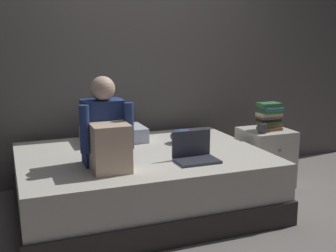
{
  "coord_description": "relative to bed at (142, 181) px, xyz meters",
  "views": [
    {
      "loc": [
        -1.22,
        -2.93,
        1.41
      ],
      "look_at": [
        -0.05,
        0.1,
        0.74
      ],
      "focal_mm": 45.62,
      "sensor_mm": 36.0,
      "label": 1
    }
  ],
  "objects": [
    {
      "name": "bed",
      "position": [
        0.0,
        0.0,
        0.0
      ],
      "size": [
        2.0,
        1.5,
        0.49
      ],
      "color": "#332D2B",
      "rests_on": "ground_plane"
    },
    {
      "name": "wall_back",
      "position": [
        0.2,
        0.9,
        1.11
      ],
      "size": [
        5.6,
        0.1,
        2.7
      ],
      "primitive_type": "cube",
      "color": "#605B56",
      "rests_on": "ground_plane"
    },
    {
      "name": "person_sitting",
      "position": [
        -0.35,
        -0.27,
        0.5
      ],
      "size": [
        0.39,
        0.44,
        0.66
      ],
      "color": "navy",
      "rests_on": "bed"
    },
    {
      "name": "book_stack",
      "position": [
        1.32,
        0.13,
        0.44
      ],
      "size": [
        0.22,
        0.17,
        0.26
      ],
      "color": "brown",
      "rests_on": "nightstand"
    },
    {
      "name": "ground_plane",
      "position": [
        0.2,
        -0.3,
        -0.24
      ],
      "size": [
        8.0,
        8.0,
        0.0
      ],
      "primitive_type": "plane",
      "color": "gray"
    },
    {
      "name": "nightstand",
      "position": [
        1.3,
        0.14,
        0.03
      ],
      "size": [
        0.44,
        0.46,
        0.55
      ],
      "color": "beige",
      "rests_on": "ground_plane"
    },
    {
      "name": "clothes_pile",
      "position": [
        0.45,
        0.19,
        0.3
      ],
      "size": [
        0.23,
        0.19,
        0.12
      ],
      "color": "#3D4C8E",
      "rests_on": "bed"
    },
    {
      "name": "laptop",
      "position": [
        0.31,
        -0.36,
        0.3
      ],
      "size": [
        0.32,
        0.23,
        0.22
      ],
      "color": "#333842",
      "rests_on": "bed"
    },
    {
      "name": "mug",
      "position": [
        1.17,
        0.02,
        0.35
      ],
      "size": [
        0.08,
        0.08,
        0.09
      ],
      "primitive_type": "cylinder",
      "color": "#3D3D42",
      "rests_on": "nightstand"
    },
    {
      "name": "pillow",
      "position": [
        -0.12,
        0.45,
        0.31
      ],
      "size": [
        0.56,
        0.36,
        0.13
      ],
      "primitive_type": "cube",
      "color": "silver",
      "rests_on": "bed"
    }
  ]
}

